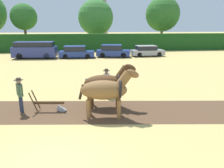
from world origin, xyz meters
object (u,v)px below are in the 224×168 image
object	(u,v)px
farmer_beside_team	(106,80)
plow	(52,105)
parked_van	(35,50)
tree_center	(24,17)
tree_center_right	(96,17)
draft_horse_lead_right	(107,83)
farmer_at_plow	(20,92)
tree_right	(163,14)
parked_car_center	(147,51)
draft_horse_lead_left	(106,90)
parked_car_center_left	(113,51)
parked_car_left	(76,52)
church_spire	(104,9)

from	to	relation	value
farmer_beside_team	plow	bearing A→B (deg)	-113.38
plow	parked_van	world-z (taller)	parked_van
tree_center	parked_van	distance (m)	13.85
tree_center_right	farmer_beside_team	distance (m)	29.41
draft_horse_lead_right	parked_van	distance (m)	19.40
plow	farmer_at_plow	world-z (taller)	farmer_at_plow
tree_right	parked_car_center	size ratio (longest dim) A/B	2.02
tree_right	plow	xyz separation A→B (m)	(-15.95, -30.52, -5.65)
tree_center	plow	world-z (taller)	tree_center
tree_center_right	parked_car_center	distance (m)	14.82
tree_center_right	parked_car_center	xyz separation A→B (m)	(6.24, -12.59, -4.69)
draft_horse_lead_right	farmer_at_plow	xyz separation A→B (m)	(-4.19, -0.23, -0.27)
draft_horse_lead_left	parked_van	world-z (taller)	draft_horse_lead_left
draft_horse_lead_left	parked_car_center	world-z (taller)	draft_horse_lead_left
parked_car_center	parked_car_center_left	bearing A→B (deg)	-179.18
farmer_at_plow	plow	bearing A→B (deg)	-33.23
tree_center	draft_horse_lead_right	size ratio (longest dim) A/B	2.79
tree_center	parked_car_center_left	world-z (taller)	tree_center
tree_center	parked_car_center	distance (m)	22.83
draft_horse_lead_right	farmer_at_plow	bearing A→B (deg)	-170.60
draft_horse_lead_left	parked_van	distance (m)	20.55
plow	parked_car_center	world-z (taller)	parked_car_center
tree_center	farmer_beside_team	bearing A→B (deg)	-67.78
tree_center_right	parked_car_center_left	xyz separation A→B (m)	(1.55, -12.96, -4.61)
tree_right	parked_car_left	xyz separation A→B (m)	(-15.47, -12.46, -5.25)
parked_car_left	parked_car_center	distance (m)	9.43
tree_right	church_spire	bearing A→B (deg)	105.09
church_spire	plow	size ratio (longest dim) A/B	9.72
plow	parked_car_left	xyz separation A→B (m)	(0.48, 18.06, 0.40)
draft_horse_lead_left	parked_car_left	world-z (taller)	draft_horse_lead_left
tree_right	draft_horse_lead_right	distance (m)	33.26
plow	parked_car_center	size ratio (longest dim) A/B	0.39
parked_car_center_left	parked_car_left	bearing A→B (deg)	-167.93
church_spire	parked_car_center_left	distance (m)	44.15
farmer_beside_team	parked_car_left	size ratio (longest dim) A/B	0.37
draft_horse_lead_left	plow	distance (m)	2.92
tree_center_right	draft_horse_lead_right	bearing A→B (deg)	-91.70
tree_center	farmer_at_plow	world-z (taller)	tree_center
tree_center_right	church_spire	bearing A→B (deg)	82.63
tree_center_right	draft_horse_lead_left	xyz separation A→B (m)	(-1.06, -32.10, -4.09)
plow	farmer_at_plow	xyz separation A→B (m)	(-1.45, 0.12, 0.67)
tree_center_right	tree_center	bearing A→B (deg)	-178.14
farmer_beside_team	parked_car_center_left	xyz separation A→B (m)	(2.32, 16.10, -0.18)
draft_horse_lead_left	farmer_beside_team	xyz separation A→B (m)	(0.29, 3.04, -0.34)
farmer_beside_team	farmer_at_plow	bearing A→B (deg)	-124.93
tree_center	draft_horse_lead_right	xyz separation A→B (m)	(11.57, -30.40, -4.15)
tree_right	draft_horse_lead_left	distance (m)	34.49
church_spire	parked_car_center	size ratio (longest dim) A/B	3.76
draft_horse_lead_left	draft_horse_lead_right	distance (m)	1.30
farmer_beside_team	parked_car_left	distance (m)	16.14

